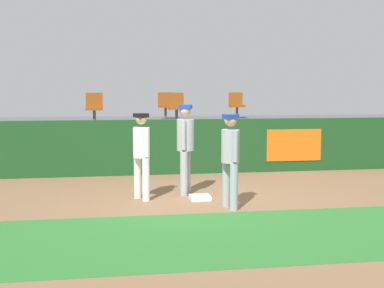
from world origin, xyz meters
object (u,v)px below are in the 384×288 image
player_runner_visitor (185,143)px  player_fielder_home (141,150)px  first_base (200,198)px  seat_front_left (94,106)px  seat_back_right (236,104)px  player_coach_visitor (230,154)px  seat_front_center (176,106)px  seat_back_center (165,104)px

player_runner_visitor → player_fielder_home: bearing=-49.6°
first_base → player_runner_visitor: (-0.21, 0.57, 1.04)m
seat_front_left → seat_back_right: bearing=21.8°
first_base → player_runner_visitor: player_runner_visitor is taller
seat_front_left → seat_back_right: same height
first_base → player_runner_visitor: bearing=109.9°
first_base → player_coach_visitor: size_ratio=0.23×
player_runner_visitor → seat_back_right: (2.55, 5.83, 0.64)m
player_runner_visitor → seat_front_center: size_ratio=2.21×
player_fielder_home → seat_back_right: size_ratio=2.03×
player_runner_visitor → seat_back_right: 6.39m
player_runner_visitor → seat_front_center: bearing=-166.2°
seat_back_center → player_coach_visitor: bearing=-86.9°
player_fielder_home → player_coach_visitor: 1.86m
seat_front_left → seat_front_center: bearing=-0.0°
seat_back_right → seat_front_center: 2.85m
seat_back_right → seat_back_center: bearing=-180.0°
seat_back_center → seat_front_center: bearing=-86.2°
first_base → seat_back_right: size_ratio=0.48×
player_fielder_home → seat_back_right: (3.48, 6.20, 0.73)m
first_base → player_coach_visitor: 1.34m
first_base → player_fielder_home: (-1.14, 0.20, 0.94)m
first_base → seat_back_right: 7.02m
player_fielder_home → player_coach_visitor: player_coach_visitor is taller
player_runner_visitor → seat_back_center: bearing=-163.5°
player_fielder_home → seat_front_center: bearing=135.1°
player_runner_visitor → seat_back_center: seat_back_center is taller
first_base → seat_front_center: bearing=88.4°
player_fielder_home → seat_front_center: (1.26, 4.40, 0.73)m
first_base → player_fielder_home: player_fielder_home is taller
first_base → seat_front_center: size_ratio=0.48×
player_coach_visitor → seat_back_center: seat_back_center is taller
seat_front_center → seat_back_center: same height
first_base → seat_front_left: size_ratio=0.48×
player_runner_visitor → seat_back_right: seat_back_right is taller
player_coach_visitor → seat_back_center: (-0.40, 7.24, 0.71)m
seat_front_center → seat_back_center: size_ratio=1.00×
seat_front_center → seat_back_center: bearing=93.8°
seat_back_right → player_coach_visitor: bearing=-105.0°
seat_front_left → player_coach_visitor: bearing=-64.7°
seat_back_right → seat_front_center: same height
player_fielder_home → player_coach_visitor: size_ratio=0.99×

